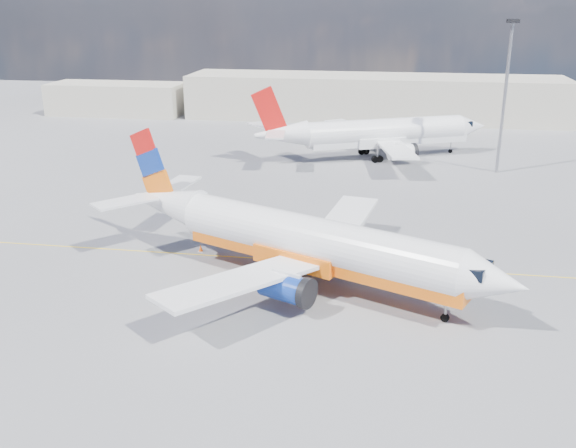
# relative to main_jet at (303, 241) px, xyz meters

# --- Properties ---
(ground) EXTENTS (240.00, 240.00, 0.00)m
(ground) POSITION_rel_main_jet_xyz_m (-2.12, 1.45, -3.63)
(ground) COLOR slate
(ground) RESTS_ON ground
(taxi_line) EXTENTS (70.00, 0.15, 0.01)m
(taxi_line) POSITION_rel_main_jet_xyz_m (-2.12, 4.45, -3.63)
(taxi_line) COLOR yellow
(taxi_line) RESTS_ON ground
(terminal_main) EXTENTS (70.00, 14.00, 8.00)m
(terminal_main) POSITION_rel_main_jet_xyz_m (2.88, 76.45, 0.37)
(terminal_main) COLOR #BCB5A2
(terminal_main) RESTS_ON ground
(terminal_annex) EXTENTS (26.00, 10.00, 6.00)m
(terminal_annex) POSITION_rel_main_jet_xyz_m (-47.12, 73.45, -0.63)
(terminal_annex) COLOR #BCB5A2
(terminal_annex) RESTS_ON ground
(main_jet) EXTENTS (35.30, 26.55, 10.90)m
(main_jet) POSITION_rel_main_jet_xyz_m (0.00, 0.00, 0.00)
(main_jet) COLOR white
(main_jet) RESTS_ON ground
(second_jet) EXTENTS (34.68, 26.09, 10.72)m
(second_jet) POSITION_rel_main_jet_xyz_m (4.60, 44.15, -0.06)
(second_jet) COLOR white
(second_jet) RESTS_ON ground
(gse_tug) EXTENTS (3.02, 2.12, 2.01)m
(gse_tug) POSITION_rel_main_jet_xyz_m (5.48, 2.90, -2.68)
(gse_tug) COLOR black
(gse_tug) RESTS_ON ground
(traffic_cone) EXTENTS (0.45, 0.45, 0.63)m
(traffic_cone) POSITION_rel_main_jet_xyz_m (-10.00, 5.21, -3.33)
(traffic_cone) COLOR white
(traffic_cone) RESTS_ON ground
(floodlight_mast) EXTENTS (1.41, 1.41, 19.26)m
(floodlight_mast) POSITION_rel_main_jet_xyz_m (20.40, 38.55, 7.91)
(floodlight_mast) COLOR gray
(floodlight_mast) RESTS_ON ground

